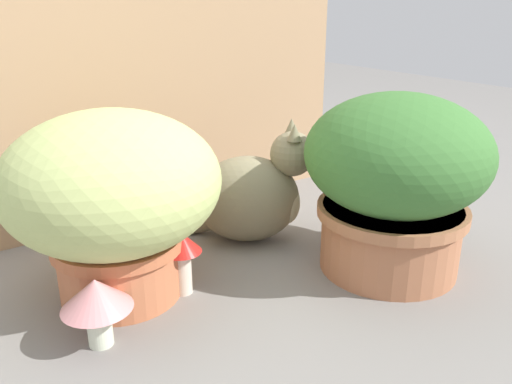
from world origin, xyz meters
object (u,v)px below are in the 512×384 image
mushroom_ornament_pink (96,298)px  mushroom_ornament_red (182,251)px  grass_planter (113,195)px  cat (254,194)px  leafy_planter (395,178)px

mushroom_ornament_pink → mushroom_ornament_red: mushroom_ornament_red is taller
grass_planter → cat: grass_planter is taller
grass_planter → cat: size_ratio=1.28×
grass_planter → mushroom_ornament_pink: (-0.10, -0.14, -0.13)m
cat → mushroom_ornament_pink: cat is taller
grass_planter → leafy_planter: size_ratio=1.07×
leafy_planter → cat: size_ratio=1.20×
mushroom_ornament_red → grass_planter: bearing=147.9°
mushroom_ornament_pink → grass_planter: bearing=56.0°
mushroom_ornament_pink → mushroom_ornament_red: size_ratio=0.94×
grass_planter → leafy_planter: (0.54, -0.24, -0.00)m
grass_planter → mushroom_ornament_red: grass_planter is taller
grass_planter → cat: 0.40m
grass_planter → mushroom_ornament_red: (0.11, -0.07, -0.13)m
cat → mushroom_ornament_red: size_ratio=2.39×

